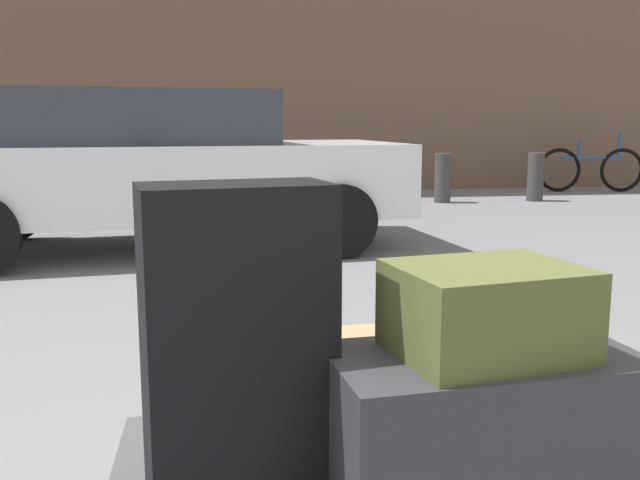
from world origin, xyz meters
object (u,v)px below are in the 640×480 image
at_px(bollard_kerb_mid, 536,177).
at_px(bicycle_leaning, 591,169).
at_px(duffel_bag_charcoal_front_right, 482,428).
at_px(bollard_kerb_near, 443,178).
at_px(suitcase_tan_rear_right, 419,387).
at_px(suitcase_black_center, 238,346).
at_px(duffel_bag_olive_topmost_pile, 486,310).
at_px(parked_car, 155,166).

bearing_deg(bollard_kerb_mid, bicycle_leaning, 37.80).
xyz_separation_m(duffel_bag_charcoal_front_right, bicycle_leaning, (5.59, 9.60, -0.13)).
relative_size(duffel_bag_charcoal_front_right, bollard_kerb_near, 0.93).
height_order(suitcase_tan_rear_right, suitcase_black_center, suitcase_black_center).
relative_size(duffel_bag_charcoal_front_right, bicycle_leaning, 0.37).
height_order(duffel_bag_olive_topmost_pile, bollard_kerb_mid, duffel_bag_olive_topmost_pile).
bearing_deg(duffel_bag_olive_topmost_pile, suitcase_tan_rear_right, 85.34).
bearing_deg(bollard_kerb_mid, suitcase_tan_rear_right, -116.96).
xyz_separation_m(suitcase_tan_rear_right, bollard_kerb_near, (2.70, 8.08, -0.11)).
bearing_deg(bollard_kerb_mid, suitcase_black_center, -118.82).
bearing_deg(suitcase_black_center, suitcase_tan_rear_right, 18.18).
distance_m(suitcase_black_center, bicycle_leaning, 11.31).
bearing_deg(suitcase_tan_rear_right, duffel_bag_charcoal_front_right, -87.25).
xyz_separation_m(suitcase_tan_rear_right, suitcase_black_center, (-0.48, -0.26, 0.22)).
bearing_deg(duffel_bag_olive_topmost_pile, suitcase_black_center, 159.75).
distance_m(duffel_bag_charcoal_front_right, parked_car, 5.31).
distance_m(duffel_bag_charcoal_front_right, duffel_bag_olive_topmost_pile, 0.26).
height_order(bicycle_leaning, bollard_kerb_near, bicycle_leaning).
xyz_separation_m(suitcase_tan_rear_right, bicycle_leaning, (5.62, 9.25, -0.09)).
relative_size(bicycle_leaning, bollard_kerb_near, 2.48).
bearing_deg(duffel_bag_charcoal_front_right, suitcase_black_center, 164.93).
height_order(parked_car, bicycle_leaning, parked_car).
xyz_separation_m(duffel_bag_olive_topmost_pile, bollard_kerb_near, (2.66, 8.43, -0.41)).
bearing_deg(duffel_bag_charcoal_front_right, suitcase_tan_rear_right, 90.52).
relative_size(duffel_bag_olive_topmost_pile, bicycle_leaning, 0.21).
bearing_deg(suitcase_black_center, parked_car, 86.15).
xyz_separation_m(duffel_bag_charcoal_front_right, suitcase_tan_rear_right, (-0.04, 0.35, -0.04)).
relative_size(suitcase_black_center, parked_car, 0.15).
bearing_deg(bicycle_leaning, suitcase_tan_rear_right, -121.28).
distance_m(duffel_bag_olive_topmost_pile, bicycle_leaning, 11.12).
distance_m(duffel_bag_olive_topmost_pile, bollard_kerb_mid, 9.37).
relative_size(suitcase_black_center, bollard_kerb_mid, 0.98).
xyz_separation_m(duffel_bag_olive_topmost_pile, parked_car, (-1.10, 5.19, -0.01)).
bearing_deg(bollard_kerb_near, duffel_bag_charcoal_front_right, -107.54).
xyz_separation_m(duffel_bag_olive_topmost_pile, bicycle_leaning, (5.59, 9.60, -0.39)).
height_order(parked_car, bollard_kerb_near, parked_car).
xyz_separation_m(suitcase_tan_rear_right, bollard_kerb_mid, (4.11, 8.08, -0.11)).
bearing_deg(parked_car, bollard_kerb_near, 40.74).
height_order(duffel_bag_olive_topmost_pile, bollard_kerb_near, duffel_bag_olive_topmost_pile).
bearing_deg(suitcase_black_center, bollard_kerb_near, 58.73).
height_order(suitcase_black_center, bollard_kerb_mid, suitcase_black_center).
height_order(suitcase_tan_rear_right, duffel_bag_olive_topmost_pile, duffel_bag_olive_topmost_pile).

